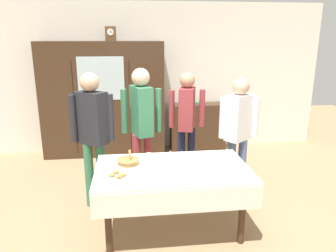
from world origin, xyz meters
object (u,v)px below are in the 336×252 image
Objects in this scene: bookshelf_low at (197,127)px; book_stack at (198,103)px; bread_basket at (128,161)px; person_by_cabinet at (187,117)px; mantel_clock at (111,34)px; person_behind_table_left at (92,127)px; dining_table at (173,178)px; tea_cup_mid_right at (149,156)px; person_near_right_end at (142,120)px; spoon_near_right at (218,169)px; spoon_near_left at (228,160)px; pastry_plate at (118,176)px; tea_cup_center at (177,161)px; tea_cup_mid_left at (143,175)px; wall_cabinet at (103,100)px; person_behind_table_right at (239,126)px.

book_stack is at bearing 180.00° from bookshelf_low.
person_by_cabinet reaches higher than bread_basket.
person_behind_table_left is at bearing -95.02° from mantel_clock.
person_by_cabinet reaches higher than dining_table.
tea_cup_mid_right is at bearing 29.60° from bread_basket.
book_stack is at bearing 56.95° from person_near_right_end.
tea_cup_mid_right is at bearing 151.27° from spoon_near_right.
person_by_cabinet is at bearing 73.80° from dining_table.
spoon_near_left is at bearing -1.22° from bread_basket.
tea_cup_center is at bearing 25.06° from pastry_plate.
dining_table is 12.54× the size of tea_cup_mid_left.
person_by_cabinet is (0.38, 1.29, 0.34)m from dining_table.
spoon_near_right is at bearing -7.70° from dining_table.
mantel_clock is 2.02× the size of spoon_near_right.
book_stack is 1.38× the size of tea_cup_mid_right.
tea_cup_mid_left is (0.40, -2.78, -1.38)m from mantel_clock.
book_stack is 2.73m from spoon_near_right.
person_near_right_end is at bearing 95.19° from tea_cup_mid_right.
bookshelf_low is 2.61m from tea_cup_center.
mantel_clock is 1.85× the size of tea_cup_mid_right.
pastry_plate is (-1.40, -2.78, 0.31)m from bookshelf_low.
tea_cup_mid_right is at bearing 125.78° from dining_table.
mantel_clock is (0.18, -0.00, 1.13)m from wall_cabinet.
spoon_near_left is at bearing -94.24° from bookshelf_low.
wall_cabinet is 8.90× the size of mantel_clock.
person_near_right_end reaches higher than dining_table.
person_near_right_end reaches higher than book_stack.
pastry_plate is (-0.57, -0.14, 0.12)m from dining_table.
tea_cup_center is 0.53m from bread_basket.
person_behind_table_left is (-1.71, -1.96, 0.59)m from bookshelf_low.
person_near_right_end is at bearing -123.05° from bookshelf_low.
pastry_plate is 1.79m from person_behind_table_right.
book_stack is 3.11m from pastry_plate.
tea_cup_mid_left is at bearing -11.86° from pastry_plate.
bread_basket is 0.15× the size of person_by_cabinet.
dining_table is 3.08m from mantel_clock.
mantel_clock is at bearing 114.16° from spoon_near_right.
person_behind_table_left is (0.01, -1.91, 0.02)m from wall_cabinet.
wall_cabinet reaches higher than tea_cup_center.
book_stack is 3.06m from tea_cup_mid_left.
spoon_near_right is at bearing -28.75° from tea_cup_center.
person_near_right_end reaches higher than bookshelf_low.
person_behind_table_right is at bearing 36.29° from tea_cup_mid_left.
person_behind_table_right reaches higher than book_stack.
tea_cup_mid_left is 0.26m from pastry_plate.
bread_basket is 0.81m from person_near_right_end.
person_by_cabinet is at bearing -45.47° from wall_cabinet.
tea_cup_mid_right is 0.54× the size of bread_basket.
bread_basket is (0.25, -2.40, -1.37)m from mantel_clock.
spoon_near_right is 1.57m from person_behind_table_left.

